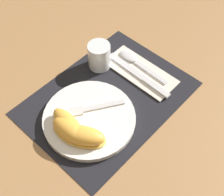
% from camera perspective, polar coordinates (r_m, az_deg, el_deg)
% --- Properties ---
extents(ground_plane, '(3.00, 3.00, 0.00)m').
position_cam_1_polar(ground_plane, '(0.87, -0.76, -0.06)').
color(ground_plane, '#A37547').
extents(placemat, '(0.45, 0.33, 0.00)m').
position_cam_1_polar(placemat, '(0.87, -0.77, 0.02)').
color(placemat, black).
rests_on(placemat, ground_plane).
extents(plate, '(0.24, 0.24, 0.02)m').
position_cam_1_polar(plate, '(0.82, -4.17, -3.77)').
color(plate, white).
rests_on(plate, placemat).
extents(juice_glass, '(0.07, 0.07, 0.08)m').
position_cam_1_polar(juice_glass, '(0.92, -2.34, 7.49)').
color(juice_glass, silver).
rests_on(juice_glass, placemat).
extents(napkin, '(0.10, 0.22, 0.00)m').
position_cam_1_polar(napkin, '(0.93, 5.22, 4.83)').
color(napkin, silver).
rests_on(napkin, placemat).
extents(knife, '(0.03, 0.23, 0.01)m').
position_cam_1_polar(knife, '(0.91, 5.06, 4.10)').
color(knife, silver).
rests_on(knife, napkin).
extents(spoon, '(0.04, 0.18, 0.01)m').
position_cam_1_polar(spoon, '(0.95, 4.10, 6.90)').
color(spoon, silver).
rests_on(spoon, napkin).
extents(fork, '(0.17, 0.12, 0.00)m').
position_cam_1_polar(fork, '(0.82, -4.92, -2.11)').
color(fork, silver).
rests_on(fork, plate).
extents(citrus_wedge_0, '(0.06, 0.12, 0.04)m').
position_cam_1_polar(citrus_wedge_0, '(0.78, -7.83, -4.83)').
color(citrus_wedge_0, '#F7C656').
rests_on(citrus_wedge_0, plate).
extents(citrus_wedge_1, '(0.07, 0.12, 0.04)m').
position_cam_1_polar(citrus_wedge_1, '(0.77, -7.55, -6.00)').
color(citrus_wedge_1, '#F7C656').
rests_on(citrus_wedge_1, plate).
extents(citrus_wedge_2, '(0.11, 0.13, 0.04)m').
position_cam_1_polar(citrus_wedge_2, '(0.76, -5.34, -6.93)').
color(citrus_wedge_2, '#F7C656').
rests_on(citrus_wedge_2, plate).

